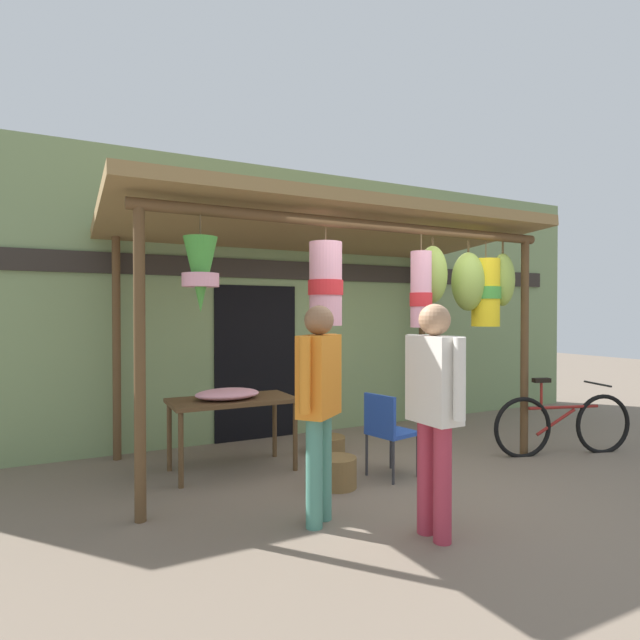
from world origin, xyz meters
The scene contains 11 objects.
ground_plane centered at (0.00, 0.00, 0.00)m, with size 30.00×30.00×0.00m, color #756656.
shop_facade centered at (-0.01, 2.21, 1.79)m, with size 9.98×0.29×3.58m.
market_stall_canopy centered at (-0.23, 0.73, 2.41)m, with size 4.76×2.40×2.76m.
display_table centered at (-1.45, 0.92, 0.67)m, with size 1.28×0.68×0.76m.
flower_heap_on_table centered at (-1.50, 0.89, 0.81)m, with size 0.67×0.47×0.11m.
folding_chair centered at (-0.14, 0.00, 0.50)m, with size 0.48×0.48×0.84m.
wicker_basket_by_table centered at (-0.27, 1.05, 0.10)m, with size 0.43×0.43×0.20m, color brown.
wicker_basket_spare centered at (-0.72, -0.02, 0.14)m, with size 0.37×0.37×0.29m, color brown.
parked_bicycle centered at (2.16, -0.23, 0.35)m, with size 1.69×0.61×0.92m.
vendor_in_orange centered at (-1.25, -0.67, 1.01)m, with size 0.48×0.42×1.71m.
customer_foreground centered at (-0.61, -1.28, 1.02)m, with size 0.23×0.59×1.72m.
Camera 1 is at (-3.03, -4.22, 1.65)m, focal length 28.63 mm.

